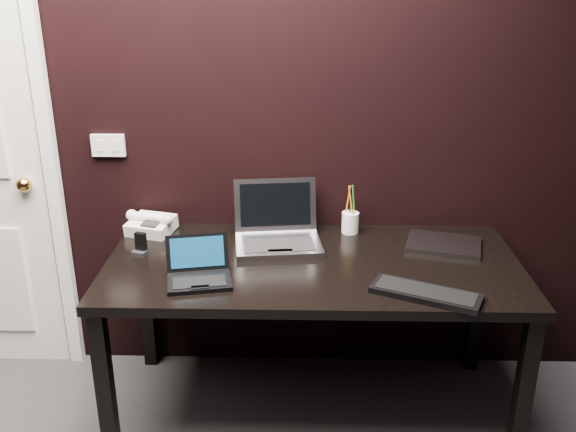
{
  "coord_description": "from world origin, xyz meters",
  "views": [
    {
      "loc": [
        0.25,
        -0.98,
        1.88
      ],
      "look_at": [
        0.2,
        1.35,
        0.96
      ],
      "focal_mm": 40.0,
      "sensor_mm": 36.0,
      "label": 1
    }
  ],
  "objects_px": {
    "desk": "(313,278)",
    "desk_phone": "(151,224)",
    "ext_keyboard": "(426,293)",
    "pen_cup": "(350,222)",
    "silver_laptop": "(278,233)",
    "closed_laptop": "(444,245)",
    "netbook": "(199,273)",
    "mobile_phone": "(141,247)"
  },
  "relations": [
    {
      "from": "ext_keyboard",
      "to": "pen_cup",
      "type": "relative_size",
      "value": 1.86
    },
    {
      "from": "desk",
      "to": "closed_laptop",
      "type": "xyz_separation_m",
      "value": [
        0.57,
        0.16,
        0.09
      ]
    },
    {
      "from": "silver_laptop",
      "to": "mobile_phone",
      "type": "relative_size",
      "value": 4.15
    },
    {
      "from": "netbook",
      "to": "closed_laptop",
      "type": "relative_size",
      "value": 0.79
    },
    {
      "from": "pen_cup",
      "to": "ext_keyboard",
      "type": "bearing_deg",
      "value": -68.15
    },
    {
      "from": "silver_laptop",
      "to": "mobile_phone",
      "type": "bearing_deg",
      "value": -167.29
    },
    {
      "from": "desk",
      "to": "mobile_phone",
      "type": "xyz_separation_m",
      "value": [
        -0.72,
        0.05,
        0.11
      ]
    },
    {
      "from": "ext_keyboard",
      "to": "desk_phone",
      "type": "relative_size",
      "value": 1.78
    },
    {
      "from": "desk",
      "to": "pen_cup",
      "type": "distance_m",
      "value": 0.38
    },
    {
      "from": "desk",
      "to": "desk_phone",
      "type": "distance_m",
      "value": 0.79
    },
    {
      "from": "ext_keyboard",
      "to": "desk_phone",
      "type": "distance_m",
      "value": 1.28
    },
    {
      "from": "netbook",
      "to": "ext_keyboard",
      "type": "height_order",
      "value": "netbook"
    },
    {
      "from": "ext_keyboard",
      "to": "desk_phone",
      "type": "xyz_separation_m",
      "value": [
        -1.14,
        0.57,
        0.03
      ]
    },
    {
      "from": "desk",
      "to": "silver_laptop",
      "type": "relative_size",
      "value": 4.24
    },
    {
      "from": "netbook",
      "to": "closed_laptop",
      "type": "height_order",
      "value": "netbook"
    },
    {
      "from": "closed_laptop",
      "to": "mobile_phone",
      "type": "bearing_deg",
      "value": -175.16
    },
    {
      "from": "desk",
      "to": "closed_laptop",
      "type": "height_order",
      "value": "closed_laptop"
    },
    {
      "from": "closed_laptop",
      "to": "silver_laptop",
      "type": "bearing_deg",
      "value": 178.44
    },
    {
      "from": "mobile_phone",
      "to": "ext_keyboard",
      "type": "bearing_deg",
      "value": -16.52
    },
    {
      "from": "ext_keyboard",
      "to": "mobile_phone",
      "type": "distance_m",
      "value": 1.18
    },
    {
      "from": "desk",
      "to": "netbook",
      "type": "xyz_separation_m",
      "value": [
        -0.44,
        -0.18,
        0.11
      ]
    },
    {
      "from": "desk_phone",
      "to": "mobile_phone",
      "type": "relative_size",
      "value": 2.44
    },
    {
      "from": "silver_laptop",
      "to": "pen_cup",
      "type": "xyz_separation_m",
      "value": [
        0.32,
        0.13,
        0.0
      ]
    },
    {
      "from": "netbook",
      "to": "pen_cup",
      "type": "xyz_separation_m",
      "value": [
        0.61,
        0.49,
        0.02
      ]
    },
    {
      "from": "ext_keyboard",
      "to": "closed_laptop",
      "type": "xyz_separation_m",
      "value": [
        0.16,
        0.45,
        -0.0
      ]
    },
    {
      "from": "desk_phone",
      "to": "pen_cup",
      "type": "relative_size",
      "value": 1.05
    },
    {
      "from": "ext_keyboard",
      "to": "silver_laptop",
      "type": "bearing_deg",
      "value": 140.48
    },
    {
      "from": "desk",
      "to": "pen_cup",
      "type": "bearing_deg",
      "value": 60.98
    },
    {
      "from": "silver_laptop",
      "to": "netbook",
      "type": "bearing_deg",
      "value": -129.05
    },
    {
      "from": "desk",
      "to": "netbook",
      "type": "distance_m",
      "value": 0.49
    },
    {
      "from": "desk_phone",
      "to": "pen_cup",
      "type": "height_order",
      "value": "pen_cup"
    },
    {
      "from": "mobile_phone",
      "to": "pen_cup",
      "type": "relative_size",
      "value": 0.43
    },
    {
      "from": "closed_laptop",
      "to": "ext_keyboard",
      "type": "bearing_deg",
      "value": -109.23
    },
    {
      "from": "closed_laptop",
      "to": "mobile_phone",
      "type": "distance_m",
      "value": 1.29
    },
    {
      "from": "silver_laptop",
      "to": "pen_cup",
      "type": "distance_m",
      "value": 0.35
    },
    {
      "from": "ext_keyboard",
      "to": "pen_cup",
      "type": "height_order",
      "value": "pen_cup"
    },
    {
      "from": "silver_laptop",
      "to": "ext_keyboard",
      "type": "relative_size",
      "value": 0.96
    },
    {
      "from": "pen_cup",
      "to": "silver_laptop",
      "type": "bearing_deg",
      "value": -157.9
    },
    {
      "from": "silver_laptop",
      "to": "desk_phone",
      "type": "height_order",
      "value": "silver_laptop"
    },
    {
      "from": "pen_cup",
      "to": "mobile_phone",
      "type": "bearing_deg",
      "value": -163.78
    },
    {
      "from": "desk",
      "to": "netbook",
      "type": "bearing_deg",
      "value": -157.93
    },
    {
      "from": "desk",
      "to": "ext_keyboard",
      "type": "xyz_separation_m",
      "value": [
        0.41,
        -0.29,
        0.09
      ]
    }
  ]
}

